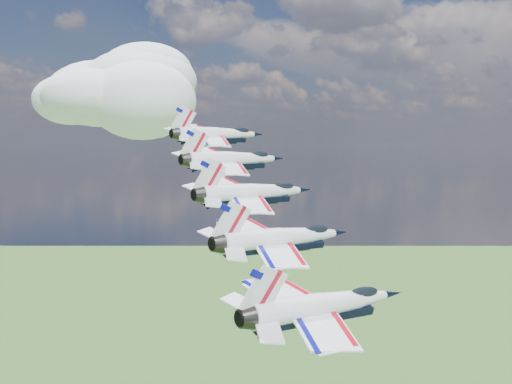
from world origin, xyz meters
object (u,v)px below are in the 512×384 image
Objects in this scene: jet_2 at (256,192)px; jet_0 at (219,134)px; jet_1 at (235,159)px; jet_4 at (327,305)px; jet_3 at (285,238)px.

jet_0 is at bearing 161.37° from jet_2.
jet_1 reaches higher than jet_4.
jet_3 is 11.58m from jet_4.
jet_3 is at bearing 161.37° from jet_4.
jet_0 is 23.15m from jet_2.
jet_4 is (8.62, -7.03, -3.21)m from jet_3.
jet_4 is (25.86, -21.09, -9.62)m from jet_1.
jet_1 reaches higher than jet_2.
jet_0 is 1.00× the size of jet_2.
jet_0 is 1.00× the size of jet_1.
jet_2 is 1.00× the size of jet_3.
jet_3 is 1.00× the size of jet_4.
jet_2 is 11.58m from jet_3.
jet_1 is 1.00× the size of jet_3.
jet_1 is at bearing 161.37° from jet_4.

